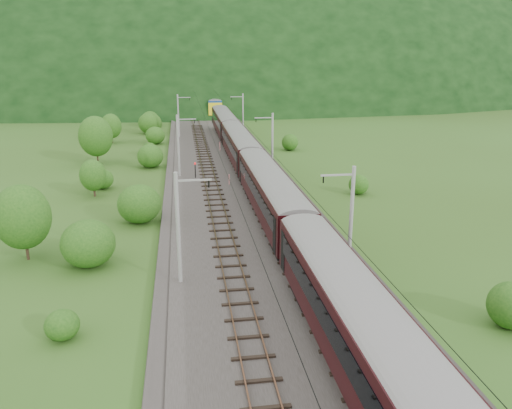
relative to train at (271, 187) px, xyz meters
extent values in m
plane|color=#324B17|center=(-2.40, -11.64, -3.82)|extent=(600.00, 600.00, 0.00)
cube|color=#38332D|center=(-2.40, -1.64, -3.67)|extent=(14.00, 220.00, 0.30)
cube|color=brown|center=(-5.52, -1.64, -3.33)|extent=(0.08, 220.00, 0.15)
cube|color=brown|center=(-4.08, -1.64, -3.33)|extent=(0.08, 220.00, 0.15)
cube|color=black|center=(-4.80, -1.64, -3.46)|extent=(2.40, 220.00, 0.12)
cube|color=brown|center=(-0.72, -1.64, -3.33)|extent=(0.08, 220.00, 0.15)
cube|color=brown|center=(0.72, -1.64, -3.33)|extent=(0.08, 220.00, 0.15)
cube|color=black|center=(0.00, -1.64, -3.46)|extent=(2.40, 220.00, 0.12)
cylinder|color=gray|center=(-8.60, -11.64, 0.48)|extent=(0.28, 0.28, 8.00)
cube|color=gray|center=(-7.40, -11.64, 3.88)|extent=(2.40, 0.12, 0.12)
cylinder|color=black|center=(-6.40, -11.64, 3.58)|extent=(0.10, 0.10, 0.50)
cylinder|color=gray|center=(-8.60, 20.36, 0.48)|extent=(0.28, 0.28, 8.00)
cube|color=gray|center=(-7.40, 20.36, 3.88)|extent=(2.40, 0.12, 0.12)
cylinder|color=black|center=(-6.40, 20.36, 3.58)|extent=(0.10, 0.10, 0.50)
cylinder|color=gray|center=(-8.60, 52.36, 0.48)|extent=(0.28, 0.28, 8.00)
cube|color=gray|center=(-7.40, 52.36, 3.88)|extent=(2.40, 0.12, 0.12)
cylinder|color=black|center=(-6.40, 52.36, 3.58)|extent=(0.10, 0.10, 0.50)
cylinder|color=gray|center=(-8.60, 84.36, 0.48)|extent=(0.28, 0.28, 8.00)
cube|color=gray|center=(-7.40, 84.36, 3.88)|extent=(2.40, 0.12, 0.12)
cylinder|color=black|center=(-6.40, 84.36, 3.58)|extent=(0.10, 0.10, 0.50)
cylinder|color=gray|center=(-8.60, 116.36, 0.48)|extent=(0.28, 0.28, 8.00)
cube|color=gray|center=(-7.40, 116.36, 3.88)|extent=(2.40, 0.12, 0.12)
cylinder|color=black|center=(-6.40, 116.36, 3.58)|extent=(0.10, 0.10, 0.50)
cylinder|color=gray|center=(3.80, -11.64, 0.48)|extent=(0.28, 0.28, 8.00)
cube|color=gray|center=(2.60, -11.64, 3.88)|extent=(2.40, 0.12, 0.12)
cylinder|color=black|center=(1.60, -11.64, 3.58)|extent=(0.10, 0.10, 0.50)
cylinder|color=gray|center=(3.80, 20.36, 0.48)|extent=(0.28, 0.28, 8.00)
cube|color=gray|center=(2.60, 20.36, 3.88)|extent=(2.40, 0.12, 0.12)
cylinder|color=black|center=(1.60, 20.36, 3.58)|extent=(0.10, 0.10, 0.50)
cylinder|color=gray|center=(3.80, 52.36, 0.48)|extent=(0.28, 0.28, 8.00)
cube|color=gray|center=(2.60, 52.36, 3.88)|extent=(2.40, 0.12, 0.12)
cylinder|color=black|center=(1.60, 52.36, 3.58)|extent=(0.10, 0.10, 0.50)
cylinder|color=gray|center=(3.80, 84.36, 0.48)|extent=(0.28, 0.28, 8.00)
cube|color=gray|center=(2.60, 84.36, 3.88)|extent=(2.40, 0.12, 0.12)
cylinder|color=black|center=(1.60, 84.36, 3.58)|extent=(0.10, 0.10, 0.50)
cylinder|color=gray|center=(3.80, 116.36, 0.48)|extent=(0.28, 0.28, 8.00)
cube|color=gray|center=(2.60, 116.36, 3.88)|extent=(2.40, 0.12, 0.12)
cylinder|color=black|center=(1.60, 116.36, 3.58)|extent=(0.10, 0.10, 0.50)
cylinder|color=black|center=(-4.80, -1.64, 3.28)|extent=(0.03, 198.00, 0.03)
cylinder|color=black|center=(0.00, -1.64, 3.28)|extent=(0.03, 198.00, 0.03)
ellipsoid|color=black|center=(-2.40, 248.36, -3.82)|extent=(504.00, 360.00, 244.00)
cube|color=black|center=(0.00, -24.37, -0.63)|extent=(3.17, 24.08, 3.28)
cylinder|color=gray|center=(0.00, -24.37, 0.85)|extent=(3.17, 23.96, 3.17)
cube|color=black|center=(-1.61, -24.37, -0.23)|extent=(0.05, 21.19, 1.26)
cube|color=black|center=(1.61, -24.37, -0.23)|extent=(0.05, 21.19, 1.26)
cube|color=black|center=(0.00, -15.94, -2.76)|extent=(2.41, 3.50, 0.99)
cube|color=black|center=(0.00, 0.50, -0.63)|extent=(3.17, 24.08, 3.28)
cylinder|color=gray|center=(0.00, 0.50, 0.85)|extent=(3.17, 23.96, 3.17)
cube|color=black|center=(-1.61, 0.50, -0.23)|extent=(0.05, 21.19, 1.26)
cube|color=black|center=(1.61, 0.50, -0.23)|extent=(0.05, 21.19, 1.26)
cube|color=black|center=(0.00, -7.93, -2.76)|extent=(2.41, 3.50, 0.99)
cube|color=black|center=(0.00, 8.93, -2.76)|extent=(2.41, 3.50, 0.99)
cube|color=black|center=(0.00, 25.36, -0.63)|extent=(3.17, 24.08, 3.28)
cylinder|color=gray|center=(0.00, 25.36, 0.85)|extent=(3.17, 23.96, 3.17)
cube|color=black|center=(-1.61, 25.36, -0.23)|extent=(0.05, 21.19, 1.26)
cube|color=black|center=(1.61, 25.36, -0.23)|extent=(0.05, 21.19, 1.26)
cube|color=black|center=(0.00, 16.93, -2.76)|extent=(2.41, 3.50, 0.99)
cube|color=black|center=(0.00, 33.79, -2.76)|extent=(2.41, 3.50, 0.99)
cube|color=black|center=(0.00, 50.23, -0.63)|extent=(3.17, 24.08, 3.28)
cylinder|color=gray|center=(0.00, 50.23, 0.85)|extent=(3.17, 23.96, 3.17)
cube|color=black|center=(-1.61, 50.23, -0.23)|extent=(0.05, 21.19, 1.26)
cube|color=black|center=(1.61, 50.23, -0.23)|extent=(0.05, 21.19, 1.26)
cube|color=black|center=(0.00, 41.80, -2.76)|extent=(2.41, 3.50, 0.99)
cube|color=black|center=(0.00, 58.65, -2.76)|extent=(2.41, 3.50, 0.99)
cube|color=#124091|center=(0.00, 84.94, -0.63)|extent=(3.17, 19.70, 3.28)
cylinder|color=gray|center=(0.00, 84.94, 0.85)|extent=(3.17, 19.61, 3.17)
cube|color=black|center=(-1.61, 84.94, -0.23)|extent=(0.05, 17.34, 1.26)
cube|color=black|center=(1.61, 84.94, -0.23)|extent=(0.05, 17.34, 1.26)
cube|color=black|center=(0.00, 78.05, -2.76)|extent=(2.41, 3.50, 0.99)
cube|color=black|center=(0.00, 91.84, -2.76)|extent=(2.41, 3.50, 0.99)
cube|color=yellow|center=(0.00, 94.59, -0.84)|extent=(3.24, 0.50, 2.96)
cube|color=yellow|center=(0.00, 75.29, -0.84)|extent=(3.24, 0.50, 2.96)
cube|color=black|center=(0.00, 87.94, 1.62)|extent=(0.08, 1.60, 0.99)
cylinder|color=red|center=(-2.57, 14.80, -2.87)|extent=(0.14, 0.14, 1.31)
cylinder|color=red|center=(-1.95, 37.10, -2.82)|extent=(0.15, 0.15, 1.40)
cylinder|color=black|center=(-6.57, 18.95, -2.60)|extent=(0.13, 0.13, 1.84)
sphere|color=red|center=(-6.57, 18.95, -1.64)|extent=(0.22, 0.22, 0.22)
ellipsoid|color=#1D4E14|center=(-15.37, -17.63, -2.92)|extent=(2.00, 2.00, 1.80)
ellipsoid|color=#1D4E14|center=(-15.56, -7.20, -1.96)|extent=(4.13, 4.13, 3.72)
ellipsoid|color=#1D4E14|center=(-12.44, 2.77, -1.93)|extent=(4.21, 4.21, 3.79)
ellipsoid|color=#1D4E14|center=(-17.86, 16.26, -2.61)|extent=(2.70, 2.70, 2.43)
ellipsoid|color=#1D4E14|center=(-12.70, 27.19, -2.16)|extent=(3.70, 3.70, 3.33)
ellipsoid|color=#1D4E14|center=(-13.29, 35.86, -2.77)|extent=(2.35, 2.35, 2.11)
ellipsoid|color=#1D4E14|center=(-12.86, 46.58, -2.26)|extent=(3.48, 3.48, 3.13)
ellipsoid|color=#1D4E14|center=(-14.37, 58.65, -1.69)|extent=(4.74, 4.74, 4.27)
ellipsoid|color=#1D4E14|center=(-14.93, 68.92, -2.13)|extent=(3.77, 3.77, 3.39)
ellipsoid|color=#1D4E14|center=(-16.52, 81.08, -2.60)|extent=(2.72, 2.72, 2.45)
cylinder|color=black|center=(-20.70, -5.18, -2.14)|extent=(0.24, 0.24, 3.37)
ellipsoid|color=#1D4E14|center=(-20.70, -5.18, -0.22)|extent=(4.33, 4.33, 5.19)
cylinder|color=black|center=(-18.31, 12.93, -2.65)|extent=(0.24, 0.24, 2.34)
ellipsoid|color=#1D4E14|center=(-18.31, 12.93, -1.31)|extent=(3.01, 3.01, 3.61)
cylinder|color=black|center=(-20.59, 30.93, -1.90)|extent=(0.24, 0.24, 3.84)
ellipsoid|color=#1D4E14|center=(-20.59, 30.93, 0.29)|extent=(4.94, 4.94, 5.92)
cylinder|color=black|center=(-20.71, 48.79, -2.38)|extent=(0.24, 0.24, 2.88)
ellipsoid|color=#1D4E14|center=(-20.71, 48.79, -0.74)|extent=(3.70, 3.70, 4.44)
ellipsoid|color=#1D4E14|center=(11.06, -20.24, -2.52)|extent=(2.90, 2.90, 2.61)
ellipsoid|color=#1D4E14|center=(12.06, 9.36, -2.77)|extent=(2.33, 2.33, 2.10)
ellipsoid|color=#1D4E14|center=(9.88, 37.12, -2.58)|extent=(2.77, 2.77, 2.49)
camera|label=1|loc=(-8.04, -44.42, 12.15)|focal=35.00mm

